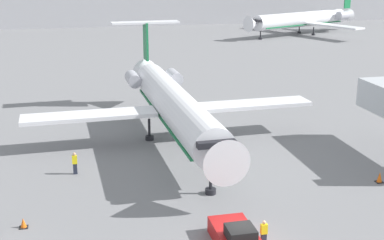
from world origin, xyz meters
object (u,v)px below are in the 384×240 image
at_px(pushback_tug, 236,237).
at_px(traffic_cone_left, 23,223).
at_px(worker_near_tug, 264,233).
at_px(airplane_parked_far_left, 304,19).
at_px(airplane_main, 173,104).
at_px(worker_by_wing, 75,163).
at_px(traffic_cone_right, 380,177).

height_order(pushback_tug, traffic_cone_left, pushback_tug).
xyz_separation_m(worker_near_tug, airplane_parked_far_left, (42.00, 87.46, 2.65)).
height_order(airplane_main, pushback_tug, airplane_main).
distance_m(worker_near_tug, worker_by_wing, 17.53).
xyz_separation_m(airplane_main, worker_near_tug, (1.56, -19.84, -2.85)).
bearing_deg(worker_by_wing, airplane_parked_far_left, 54.39).
bearing_deg(traffic_cone_left, worker_by_wing, 67.89).
bearing_deg(airplane_parked_far_left, worker_by_wing, -125.61).
relative_size(pushback_tug, airplane_parked_far_left, 0.13).
bearing_deg(traffic_cone_left, pushback_tug, -23.05).
distance_m(pushback_tug, traffic_cone_left, 13.52).
relative_size(worker_by_wing, airplane_parked_far_left, 0.06).
relative_size(airplane_main, traffic_cone_right, 36.72).
relative_size(pushback_tug, worker_by_wing, 2.44).
xyz_separation_m(worker_near_tug, worker_by_wing, (-10.71, 13.88, 0.11)).
xyz_separation_m(airplane_main, pushback_tug, (-0.11, -19.62, -3.06)).
distance_m(airplane_main, traffic_cone_left, 19.34).
xyz_separation_m(airplane_main, worker_by_wing, (-9.15, -5.97, -2.73)).
height_order(worker_by_wing, traffic_cone_left, worker_by_wing).
xyz_separation_m(traffic_cone_left, traffic_cone_right, (26.06, 1.44, 0.09)).
height_order(airplane_main, airplane_parked_far_left, airplane_parked_far_left).
relative_size(worker_by_wing, traffic_cone_left, 2.76).
bearing_deg(traffic_cone_right, airplane_parked_far_left, 69.54).
bearing_deg(worker_by_wing, pushback_tug, -56.49).
bearing_deg(traffic_cone_left, worker_near_tug, -21.37).
height_order(airplane_main, traffic_cone_right, airplane_main).
distance_m(airplane_main, worker_near_tug, 20.11).
distance_m(airplane_main, pushback_tug, 19.85).
relative_size(worker_by_wing, traffic_cone_right, 2.16).
height_order(airplane_main, traffic_cone_left, airplane_main).
bearing_deg(pushback_tug, traffic_cone_right, 26.29).
height_order(traffic_cone_left, airplane_parked_far_left, airplane_parked_far_left).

